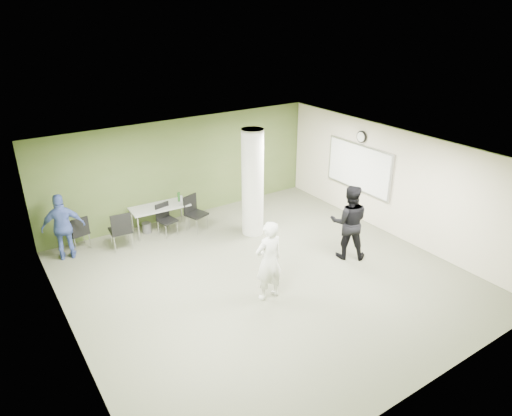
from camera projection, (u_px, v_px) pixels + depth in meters
floor at (264, 278)px, 10.11m from camera, size 8.00×8.00×0.00m
ceiling at (266, 157)px, 8.98m from camera, size 8.00×8.00×0.00m
wall_back at (183, 169)px, 12.59m from camera, size 8.00×2.80×0.02m
wall_left at (66, 279)px, 7.52m from camera, size 0.02×8.00×2.80m
wall_right_cream at (394, 183)px, 11.57m from camera, size 0.02×8.00×2.80m
column at (253, 183)px, 11.57m from camera, size 0.56×0.56×2.80m
whiteboard at (358, 167)px, 12.40m from camera, size 0.05×2.30×1.30m
wall_clock at (361, 137)px, 12.06m from camera, size 0.06×0.32×0.32m
folding_table at (161, 208)px, 11.96m from camera, size 1.55×0.73×0.97m
wastebasket at (147, 228)px, 12.08m from camera, size 0.24×0.24×0.28m
chair_back_left at (79, 231)px, 11.09m from camera, size 0.51×0.51×0.89m
chair_back_right at (121, 228)px, 11.04m from camera, size 0.55×0.55×1.01m
chair_table_left at (165, 217)px, 11.86m from camera, size 0.50×0.50×0.85m
chair_table_right at (194, 210)px, 12.09m from camera, size 0.61×0.61×0.96m
woman_white at (269, 261)px, 9.09m from camera, size 0.64×0.43×1.73m
man_black at (349, 222)px, 10.62m from camera, size 1.12×1.09×1.82m
man_blue at (63, 227)px, 10.60m from camera, size 1.02×0.59×1.63m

